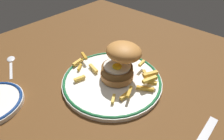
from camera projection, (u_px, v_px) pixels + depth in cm
name	position (u px, v px, depth cm)	size (l,w,h in cm)	color
ground_plane	(131.00, 94.00, 55.80)	(121.29, 98.09, 4.00)	brown
dinner_plate	(112.00, 80.00, 56.34)	(28.73, 28.73, 1.60)	white
burger	(121.00, 61.00, 53.14)	(10.57, 11.64, 11.26)	#BD783E
fries_pile	(120.00, 73.00, 56.13)	(26.14, 19.26, 2.97)	gold
spoon	(11.00, 61.00, 64.96)	(12.78, 7.14, 0.90)	silver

